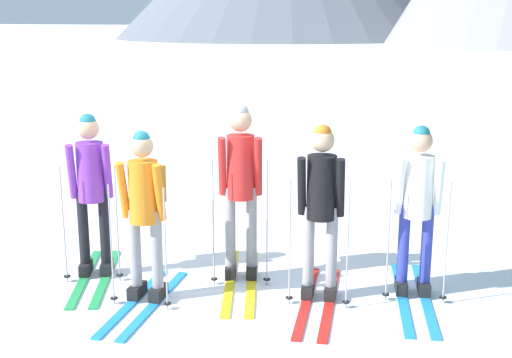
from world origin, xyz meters
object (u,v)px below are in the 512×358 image
object	(u,v)px
skier_in_orange	(145,207)
skier_in_red	(241,181)
skier_in_black	(321,206)
skier_in_purple	(92,186)
skier_in_white	(417,202)

from	to	relation	value
skier_in_orange	skier_in_red	bearing A→B (deg)	53.10
skier_in_red	skier_in_black	size ratio (longest dim) A/B	1.07
skier_in_purple	skier_in_white	bearing A→B (deg)	12.76
skier_in_orange	skier_in_white	xyz separation A→B (m)	(2.37, 1.08, 0.02)
skier_in_orange	skier_in_black	bearing A→B (deg)	21.94
skier_in_black	skier_in_white	bearing A→B (deg)	28.88
skier_in_black	skier_in_white	distance (m)	0.94
skier_in_red	skier_in_black	xyz separation A→B (m)	(0.91, -0.21, -0.11)
skier_in_purple	skier_in_black	world-z (taller)	skier_in_purple
skier_in_orange	skier_in_black	distance (m)	1.66
skier_in_purple	skier_in_white	size ratio (longest dim) A/B	0.97
skier_in_purple	skier_in_red	bearing A→B (deg)	18.30
skier_in_purple	skier_in_black	bearing A→B (deg)	6.49
skier_in_purple	skier_in_black	distance (m)	2.40
skier_in_orange	skier_in_black	xyz separation A→B (m)	(1.54, 0.62, 0.01)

